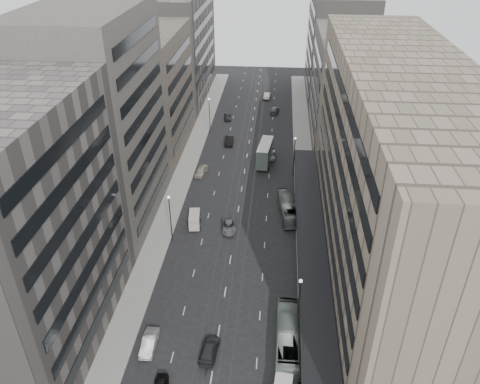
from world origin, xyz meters
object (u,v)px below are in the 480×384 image
(bus_far, at_px, (287,208))
(sedan_1, at_px, (149,343))
(sedan_2, at_px, (229,226))
(panel_van, at_px, (194,219))
(bus_near, at_px, (288,338))
(double_decker, at_px, (265,153))
(pedestrian, at_px, (303,381))

(bus_far, relative_size, sedan_1, 2.22)
(sedan_2, bearing_deg, panel_van, 167.15)
(bus_near, relative_size, double_decker, 1.35)
(double_decker, bearing_deg, panel_van, -108.04)
(bus_near, xyz_separation_m, double_decker, (-4.59, 47.60, 0.85))
(sedan_2, bearing_deg, pedestrian, -76.50)
(bus_near, height_order, sedan_1, bus_near)
(panel_van, xyz_separation_m, sedan_2, (5.74, -0.51, -0.68))
(sedan_1, distance_m, pedestrian, 18.66)
(panel_van, bearing_deg, double_decker, 58.57)
(bus_far, relative_size, panel_van, 2.47)
(double_decker, relative_size, panel_van, 2.10)
(bus_far, height_order, panel_van, bus_far)
(pedestrian, bearing_deg, double_decker, -91.02)
(bus_far, distance_m, sedan_2, 10.92)
(pedestrian, bearing_deg, bus_near, -80.47)
(panel_van, distance_m, sedan_2, 5.80)
(double_decker, height_order, sedan_2, double_decker)
(panel_van, height_order, sedan_2, panel_van)
(panel_van, bearing_deg, bus_near, -64.49)
(bus_far, bearing_deg, sedan_1, 53.47)
(sedan_1, bearing_deg, bus_far, 60.69)
(panel_van, bearing_deg, pedestrian, -67.01)
(bus_near, relative_size, sedan_1, 2.55)
(double_decker, bearing_deg, pedestrian, -76.82)
(sedan_1, bearing_deg, panel_van, 86.71)
(sedan_2, xyz_separation_m, pedestrian, (11.27, -28.98, 0.49))
(bus_near, bearing_deg, sedan_2, -67.41)
(sedan_1, height_order, pedestrian, pedestrian)
(panel_van, distance_m, pedestrian, 34.05)
(bus_far, bearing_deg, sedan_2, 20.81)
(double_decker, relative_size, sedan_2, 1.78)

